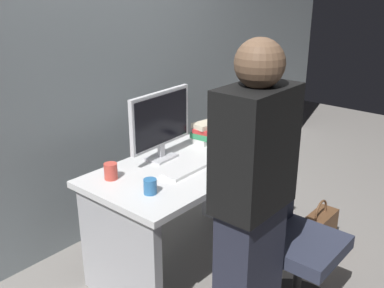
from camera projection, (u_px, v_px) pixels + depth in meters
ground_plane at (187, 260)px, 3.14m from camera, size 9.00×9.00×0.00m
wall_back at (97, 34)px, 3.11m from camera, size 6.40×0.10×3.00m
desk at (186, 197)px, 2.96m from camera, size 1.31×0.73×0.74m
office_chair at (291, 245)px, 2.55m from camera, size 0.52×0.52×0.94m
person_at_desk at (252, 208)px, 2.12m from camera, size 0.40×0.24×1.64m
monitor at (161, 122)px, 2.88m from camera, size 0.54×0.15×0.46m
keyboard at (191, 167)px, 2.81m from camera, size 0.43×0.14×0.02m
mouse at (216, 153)px, 3.01m from camera, size 0.06×0.10×0.03m
cup_near_keyboard at (150, 186)px, 2.47m from camera, size 0.07×0.07×0.09m
cup_by_monitor at (111, 171)px, 2.65m from camera, size 0.08×0.08×0.10m
book_stack at (206, 133)px, 3.24m from camera, size 0.20×0.17×0.15m
cell_phone at (239, 150)px, 3.10m from camera, size 0.11×0.16×0.01m
handbag at (319, 230)px, 3.26m from camera, size 0.34×0.14×0.38m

